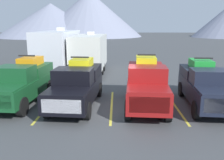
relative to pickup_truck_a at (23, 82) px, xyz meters
The scene contains 11 objects.
ground_plane 5.19m from the pickup_truck_a, 11.47° to the right, with size 240.00×240.00×0.00m, color #3F4244.
pickup_truck_a is the anchor object (origin of this frame).
pickup_truck_b 3.09m from the pickup_truck_a, ahead, with size 2.48×5.77×2.53m.
pickup_truck_c 6.80m from the pickup_truck_a, ahead, with size 2.41×5.49×2.71m.
pickup_truck_d 9.97m from the pickup_truck_a, ahead, with size 2.44×5.63×2.50m.
lot_stripe_b 1.99m from the pickup_truck_a, 18.09° to the right, with size 0.12×5.50×0.01m, color gold.
lot_stripe_c 5.11m from the pickup_truck_a, ahead, with size 0.12×5.50×0.01m, color gold.
lot_stripe_d 8.48m from the pickup_truck_a, ahead, with size 0.12×5.50×0.01m, color gold.
camper_trailer_a 8.66m from the pickup_truck_a, 89.62° to the left, with size 2.82×8.90×4.02m.
camper_trailer_b 9.29m from the pickup_truck_a, 72.37° to the left, with size 2.74×8.41×3.65m.
mountain_ridge 78.21m from the pickup_truck_a, 81.79° to the left, with size 149.34×46.94×15.54m.
Camera 1 is at (0.27, -12.29, 4.31)m, focal length 39.92 mm.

